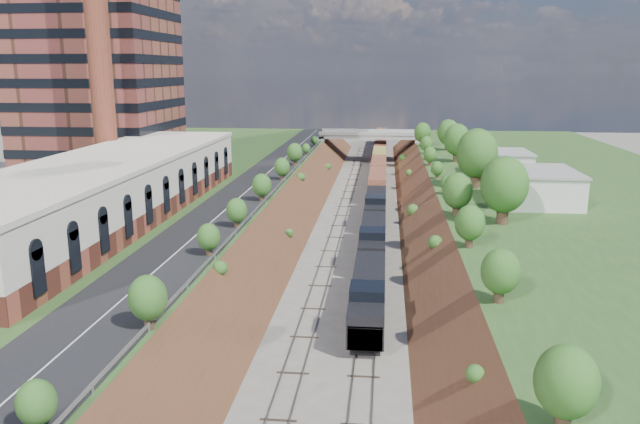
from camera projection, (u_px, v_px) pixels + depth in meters
platform_left at (141, 200)px, 94.81m from camera, size 44.00×180.00×5.00m
platform_right at (591, 210)px, 88.09m from camera, size 44.00×180.00×5.00m
embankment_left at (284, 219)px, 93.13m from camera, size 10.00×180.00×10.00m
embankment_right at (433, 223)px, 90.89m from camera, size 10.00×180.00×10.00m
rail_left_track at (340, 220)px, 92.26m from camera, size 1.58×180.00×0.18m
rail_right_track at (375, 221)px, 91.73m from camera, size 1.58×180.00×0.18m
road at (254, 185)px, 92.46m from camera, size 8.00×180.00×0.10m
guardrail at (281, 183)px, 91.74m from camera, size 0.10×171.00×0.70m
commercial_building at (107, 188)px, 71.64m from camera, size 14.30×62.30×7.00m
smokestack at (99, 46)px, 86.20m from camera, size 3.20×3.20×40.00m
overpass at (370, 141)px, 151.00m from camera, size 24.50×8.30×7.40m
white_building_near at (538, 188)px, 80.30m from camera, size 9.00×12.00×4.00m
white_building_far at (503, 164)px, 101.72m from camera, size 8.00×10.00×3.60m
tree_right_large at (504, 185)px, 68.80m from camera, size 5.25×5.25×7.61m
tree_left_crest at (198, 249)px, 52.87m from camera, size 2.45×2.45×3.55m
freight_train at (379, 170)px, 122.29m from camera, size 2.92×149.20×4.55m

